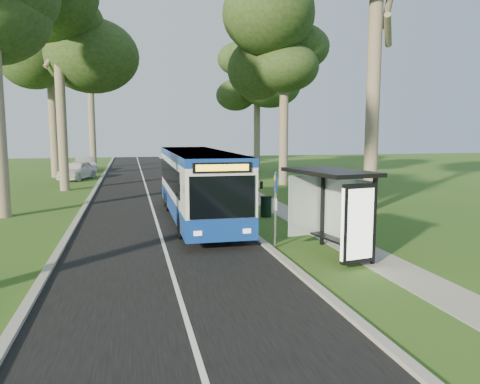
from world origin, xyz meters
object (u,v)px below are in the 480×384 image
at_px(litter_bin, 266,206).
at_px(car_silver, 85,164).
at_px(car_white, 77,170).
at_px(bus, 198,185).
at_px(bus_shelter, 340,197).
at_px(bus_stop_sign, 275,201).

distance_m(litter_bin, car_silver, 30.39).
relative_size(car_white, car_silver, 1.05).
distance_m(bus, car_silver, 29.48).
bearing_deg(car_silver, bus, -89.12).
height_order(litter_bin, car_silver, car_silver).
xyz_separation_m(car_white, car_silver, (-0.05, 8.19, -0.06)).
bearing_deg(bus_shelter, car_white, 100.55).
bearing_deg(bus_shelter, litter_bin, 80.56).
distance_m(bus, car_white, 21.64).
distance_m(car_white, car_silver, 8.19).
bearing_deg(litter_bin, car_silver, 110.52).
relative_size(bus_shelter, car_white, 0.76).
bearing_deg(car_silver, bus_shelter, -87.01).
xyz_separation_m(bus_shelter, litter_bin, (-0.14, 7.70, -1.50)).
height_order(bus_shelter, litter_bin, bus_shelter).
height_order(bus, bus_shelter, bus).
bearing_deg(litter_bin, bus_stop_sign, -103.36).
bearing_deg(litter_bin, car_white, 117.60).
bearing_deg(car_white, car_silver, 109.52).
bearing_deg(bus_shelter, bus_stop_sign, 117.26).
bearing_deg(car_white, litter_bin, -43.24).
bearing_deg(bus, car_silver, 104.70).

